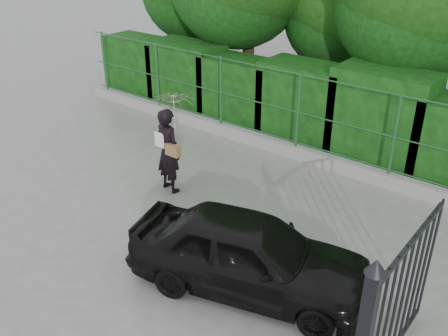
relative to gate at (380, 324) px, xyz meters
The scene contains 7 objects.
ground 4.81m from the gate, behind, with size 80.00×80.00×0.00m, color gray.
kerb 7.04m from the gate, 131.36° to the left, with size 14.00×0.25×0.30m, color #9E9E99.
fence 6.82m from the gate, 129.97° to the left, with size 14.13×0.06×1.80m.
hedge 7.71m from the gate, 126.10° to the left, with size 14.20×1.20×2.21m.
gate is the anchor object (origin of this frame).
woman 5.84m from the gate, 157.35° to the left, with size 0.94×0.87×2.15m.
car 2.49m from the gate, 162.43° to the left, with size 1.51×3.74×1.28m, color black.
Camera 1 is at (5.83, -5.06, 5.27)m, focal length 40.00 mm.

